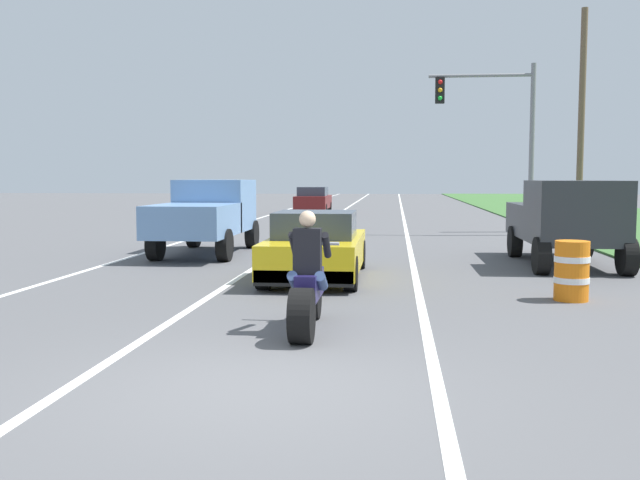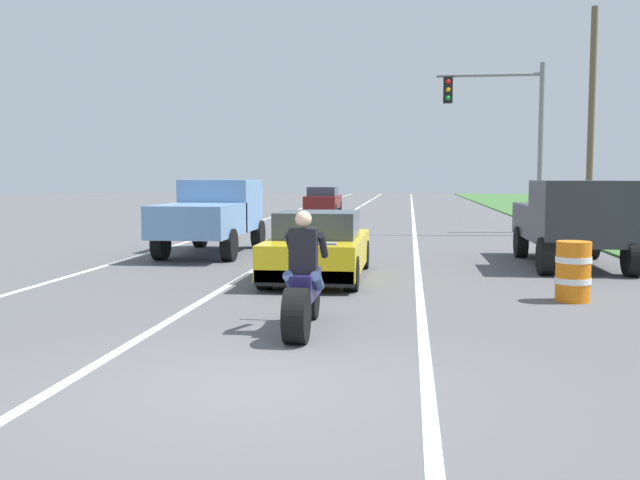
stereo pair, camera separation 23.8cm
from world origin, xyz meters
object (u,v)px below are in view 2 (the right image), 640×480
object	(u,v)px
construction_barrel_nearest	(573,271)
distant_car_far_ahead	(323,200)
sports_car_yellow	(319,248)
pickup_truck_right_shoulder_dark_grey	(571,218)
traffic_light_mast_near	(509,123)
pickup_truck_left_lane_light_blue	(212,213)
motorcycle_with_rider	(304,288)

from	to	relation	value
construction_barrel_nearest	distant_car_far_ahead	xyz separation A→B (m)	(-7.56, 27.83, 0.27)
sports_car_yellow	pickup_truck_right_shoulder_dark_grey	xyz separation A→B (m)	(5.54, 2.79, 0.48)
pickup_truck_right_shoulder_dark_grey	traffic_light_mast_near	distance (m)	9.13
pickup_truck_left_lane_light_blue	construction_barrel_nearest	world-z (taller)	pickup_truck_left_lane_light_blue
construction_barrel_nearest	pickup_truck_right_shoulder_dark_grey	bearing A→B (deg)	78.33
motorcycle_with_rider	distant_car_far_ahead	xyz separation A→B (m)	(-3.49, 30.75, 0.18)
distant_car_far_ahead	pickup_truck_right_shoulder_dark_grey	bearing A→B (deg)	-69.49
traffic_light_mast_near	distant_car_far_ahead	xyz separation A→B (m)	(-8.29, 14.24, -3.16)
sports_car_yellow	pickup_truck_left_lane_light_blue	bearing A→B (deg)	128.68
sports_car_yellow	distant_car_far_ahead	world-z (taller)	distant_car_far_ahead
distant_car_far_ahead	sports_car_yellow	bearing A→B (deg)	-83.26
motorcycle_with_rider	pickup_truck_right_shoulder_dark_grey	size ratio (longest dim) A/B	0.46
pickup_truck_left_lane_light_blue	distant_car_far_ahead	bearing A→B (deg)	88.98
motorcycle_with_rider	construction_barrel_nearest	xyz separation A→B (m)	(4.08, 2.92, -0.09)
sports_car_yellow	pickup_truck_left_lane_light_blue	xyz separation A→B (m)	(-3.42, 4.27, 0.48)
pickup_truck_right_shoulder_dark_grey	construction_barrel_nearest	world-z (taller)	pickup_truck_right_shoulder_dark_grey
traffic_light_mast_near	motorcycle_with_rider	bearing A→B (deg)	-106.23
motorcycle_with_rider	pickup_truck_left_lane_light_blue	bearing A→B (deg)	112.53
sports_car_yellow	pickup_truck_left_lane_light_blue	size ratio (longest dim) A/B	0.90
pickup_truck_left_lane_light_blue	distant_car_far_ahead	size ratio (longest dim) A/B	1.20
sports_car_yellow	construction_barrel_nearest	distance (m)	5.00
motorcycle_with_rider	traffic_light_mast_near	distance (m)	17.51
pickup_truck_right_shoulder_dark_grey	distant_car_far_ahead	distance (m)	24.47
pickup_truck_right_shoulder_dark_grey	traffic_light_mast_near	size ratio (longest dim) A/B	0.80
traffic_light_mast_near	construction_barrel_nearest	bearing A→B (deg)	-93.07
pickup_truck_left_lane_light_blue	traffic_light_mast_near	world-z (taller)	traffic_light_mast_near
sports_car_yellow	construction_barrel_nearest	xyz separation A→B (m)	(4.52, -2.13, -0.13)
pickup_truck_right_shoulder_dark_grey	distant_car_far_ahead	world-z (taller)	pickup_truck_right_shoulder_dark_grey
pickup_truck_left_lane_light_blue	traffic_light_mast_near	size ratio (longest dim) A/B	0.80
motorcycle_with_rider	traffic_light_mast_near	size ratio (longest dim) A/B	0.37
traffic_light_mast_near	pickup_truck_right_shoulder_dark_grey	bearing A→B (deg)	-88.11
motorcycle_with_rider	distant_car_far_ahead	size ratio (longest dim) A/B	0.55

